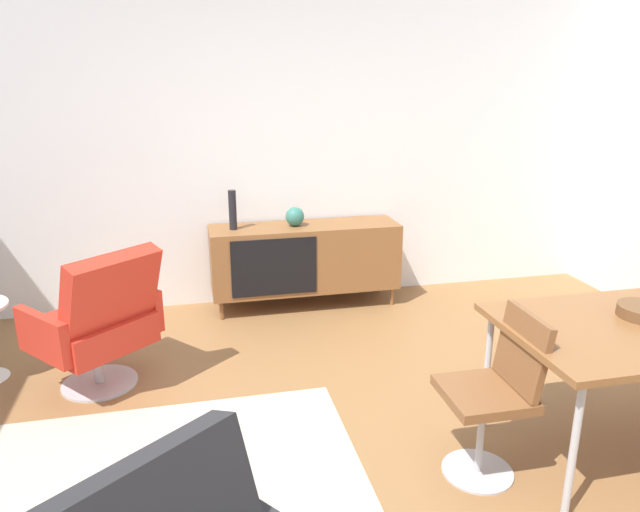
% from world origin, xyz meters
% --- Properties ---
extents(ground_plane, '(8.32, 8.32, 0.00)m').
position_xyz_m(ground_plane, '(0.00, 0.00, 0.00)').
color(ground_plane, olive).
extents(wall_back, '(6.80, 0.12, 2.80)m').
position_xyz_m(wall_back, '(0.00, 2.60, 1.40)').
color(wall_back, white).
rests_on(wall_back, ground_plane).
extents(sideboard, '(1.60, 0.45, 0.72)m').
position_xyz_m(sideboard, '(0.37, 2.30, 0.44)').
color(sideboard, brown).
rests_on(sideboard, ground_plane).
extents(vase_cobalt, '(0.06, 0.06, 0.32)m').
position_xyz_m(vase_cobalt, '(-0.22, 2.30, 0.88)').
color(vase_cobalt, black).
rests_on(vase_cobalt, sideboard).
extents(vase_sculptural_dark, '(0.16, 0.16, 0.16)m').
position_xyz_m(vase_sculptural_dark, '(0.29, 2.30, 0.80)').
color(vase_sculptural_dark, '#337266').
rests_on(vase_sculptural_dark, sideboard).
extents(dining_chair_near_window, '(0.43, 0.40, 0.86)m').
position_xyz_m(dining_chair_near_window, '(0.84, -0.14, 0.47)').
color(dining_chair_near_window, brown).
rests_on(dining_chair_near_window, ground_plane).
extents(lounge_chair_red, '(0.91, 0.90, 0.95)m').
position_xyz_m(lounge_chair_red, '(-1.17, 1.18, 0.47)').
color(lounge_chair_red, red).
rests_on(lounge_chair_red, ground_plane).
extents(area_rug, '(2.20, 1.70, 0.01)m').
position_xyz_m(area_rug, '(-0.88, 0.01, 0.00)').
color(area_rug, '#B7AD99').
rests_on(area_rug, ground_plane).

